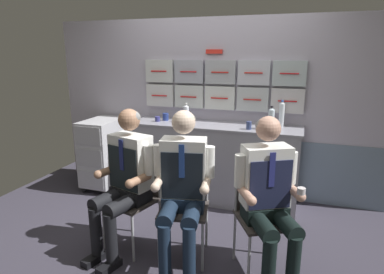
{
  "coord_description": "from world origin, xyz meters",
  "views": [
    {
      "loc": [
        1.09,
        -2.57,
        1.74
      ],
      "look_at": [
        0.17,
        0.13,
        1.01
      ],
      "focal_mm": 30.97,
      "sensor_mm": 36.0,
      "label": 1
    }
  ],
  "objects_px": {
    "crew_member_right": "(182,182)",
    "sparkling_bottle_green": "(186,113)",
    "folding_chair_by_counter": "(260,205)",
    "coffee_cup_spare": "(272,128)",
    "service_trolley": "(104,151)",
    "crew_member_left": "(125,175)",
    "crew_member_by_counter": "(269,193)",
    "folding_chair_right": "(185,196)",
    "folding_chair_left": "(138,188)"
  },
  "relations": [
    {
      "from": "sparkling_bottle_green",
      "to": "crew_member_right",
      "type": "bearing_deg",
      "value": -71.59
    },
    {
      "from": "crew_member_left",
      "to": "coffee_cup_spare",
      "type": "height_order",
      "value": "crew_member_left"
    },
    {
      "from": "sparkling_bottle_green",
      "to": "service_trolley",
      "type": "bearing_deg",
      "value": -173.56
    },
    {
      "from": "service_trolley",
      "to": "coffee_cup_spare",
      "type": "height_order",
      "value": "coffee_cup_spare"
    },
    {
      "from": "crew_member_left",
      "to": "crew_member_by_counter",
      "type": "distance_m",
      "value": 1.22
    },
    {
      "from": "service_trolley",
      "to": "folding_chair_left",
      "type": "height_order",
      "value": "service_trolley"
    },
    {
      "from": "folding_chair_by_counter",
      "to": "crew_member_by_counter",
      "type": "relative_size",
      "value": 0.67
    },
    {
      "from": "folding_chair_left",
      "to": "sparkling_bottle_green",
      "type": "height_order",
      "value": "sparkling_bottle_green"
    },
    {
      "from": "coffee_cup_spare",
      "to": "folding_chair_by_counter",
      "type": "bearing_deg",
      "value": -88.47
    },
    {
      "from": "service_trolley",
      "to": "folding_chair_left",
      "type": "relative_size",
      "value": 1.06
    },
    {
      "from": "folding_chair_right",
      "to": "crew_member_right",
      "type": "xyz_separation_m",
      "value": [
        0.03,
        -0.16,
        0.19
      ]
    },
    {
      "from": "folding_chair_by_counter",
      "to": "coffee_cup_spare",
      "type": "bearing_deg",
      "value": 91.53
    },
    {
      "from": "folding_chair_right",
      "to": "folding_chair_left",
      "type": "bearing_deg",
      "value": 178.67
    },
    {
      "from": "crew_member_left",
      "to": "service_trolley",
      "type": "bearing_deg",
      "value": 129.97
    },
    {
      "from": "folding_chair_left",
      "to": "folding_chair_right",
      "type": "xyz_separation_m",
      "value": [
        0.46,
        -0.01,
        0.0
      ]
    },
    {
      "from": "folding_chair_left",
      "to": "crew_member_right",
      "type": "distance_m",
      "value": 0.55
    },
    {
      "from": "service_trolley",
      "to": "crew_member_by_counter",
      "type": "bearing_deg",
      "value": -27.85
    },
    {
      "from": "crew_member_right",
      "to": "folding_chair_by_counter",
      "type": "bearing_deg",
      "value": 16.7
    },
    {
      "from": "service_trolley",
      "to": "sparkling_bottle_green",
      "type": "bearing_deg",
      "value": 6.44
    },
    {
      "from": "crew_member_left",
      "to": "folding_chair_by_counter",
      "type": "xyz_separation_m",
      "value": [
        1.14,
        0.17,
        -0.18
      ]
    },
    {
      "from": "folding_chair_by_counter",
      "to": "coffee_cup_spare",
      "type": "height_order",
      "value": "coffee_cup_spare"
    },
    {
      "from": "crew_member_left",
      "to": "coffee_cup_spare",
      "type": "relative_size",
      "value": 14.83
    },
    {
      "from": "crew_member_right",
      "to": "sparkling_bottle_green",
      "type": "distance_m",
      "value": 1.46
    },
    {
      "from": "folding_chair_right",
      "to": "folding_chair_by_counter",
      "type": "relative_size",
      "value": 1.0
    },
    {
      "from": "service_trolley",
      "to": "folding_chair_by_counter",
      "type": "height_order",
      "value": "service_trolley"
    },
    {
      "from": "folding_chair_left",
      "to": "crew_member_right",
      "type": "height_order",
      "value": "crew_member_right"
    },
    {
      "from": "folding_chair_by_counter",
      "to": "coffee_cup_spare",
      "type": "relative_size",
      "value": 9.94
    },
    {
      "from": "crew_member_right",
      "to": "folding_chair_by_counter",
      "type": "height_order",
      "value": "crew_member_right"
    },
    {
      "from": "crew_member_by_counter",
      "to": "sparkling_bottle_green",
      "type": "relative_size",
      "value": 5.62
    },
    {
      "from": "service_trolley",
      "to": "crew_member_left",
      "type": "bearing_deg",
      "value": -50.03
    },
    {
      "from": "service_trolley",
      "to": "folding_chair_left",
      "type": "bearing_deg",
      "value": -44.96
    },
    {
      "from": "service_trolley",
      "to": "crew_member_left",
      "type": "distance_m",
      "value": 1.6
    },
    {
      "from": "service_trolley",
      "to": "crew_member_right",
      "type": "bearing_deg",
      "value": -38.27
    },
    {
      "from": "service_trolley",
      "to": "folding_chair_by_counter",
      "type": "distance_m",
      "value": 2.4
    },
    {
      "from": "folding_chair_left",
      "to": "crew_member_by_counter",
      "type": "height_order",
      "value": "crew_member_by_counter"
    },
    {
      "from": "crew_member_right",
      "to": "sparkling_bottle_green",
      "type": "bearing_deg",
      "value": 108.41
    },
    {
      "from": "folding_chair_left",
      "to": "coffee_cup_spare",
      "type": "relative_size",
      "value": 9.94
    },
    {
      "from": "service_trolley",
      "to": "crew_member_left",
      "type": "relative_size",
      "value": 0.71
    },
    {
      "from": "folding_chair_by_counter",
      "to": "folding_chair_right",
      "type": "bearing_deg",
      "value": -177.65
    },
    {
      "from": "folding_chair_left",
      "to": "crew_member_right",
      "type": "xyz_separation_m",
      "value": [
        0.49,
        -0.17,
        0.19
      ]
    },
    {
      "from": "folding_chair_left",
      "to": "coffee_cup_spare",
      "type": "xyz_separation_m",
      "value": [
        1.08,
        0.97,
        0.44
      ]
    },
    {
      "from": "service_trolley",
      "to": "sparkling_bottle_green",
      "type": "relative_size",
      "value": 3.97
    },
    {
      "from": "folding_chair_right",
      "to": "crew_member_by_counter",
      "type": "relative_size",
      "value": 0.67
    },
    {
      "from": "crew_member_left",
      "to": "crew_member_right",
      "type": "bearing_deg",
      "value": -1.31
    },
    {
      "from": "crew_member_by_counter",
      "to": "folding_chair_right",
      "type": "bearing_deg",
      "value": 170.94
    },
    {
      "from": "crew_member_by_counter",
      "to": "folding_chair_left",
      "type": "bearing_deg",
      "value": 173.95
    },
    {
      "from": "crew_member_by_counter",
      "to": "sparkling_bottle_green",
      "type": "height_order",
      "value": "crew_member_by_counter"
    },
    {
      "from": "crew_member_right",
      "to": "folding_chair_by_counter",
      "type": "xyz_separation_m",
      "value": [
        0.61,
        0.18,
        -0.19
      ]
    },
    {
      "from": "crew_member_right",
      "to": "folding_chair_by_counter",
      "type": "relative_size",
      "value": 1.51
    },
    {
      "from": "service_trolley",
      "to": "crew_member_left",
      "type": "xyz_separation_m",
      "value": [
        1.02,
        -1.21,
        0.22
      ]
    }
  ]
}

